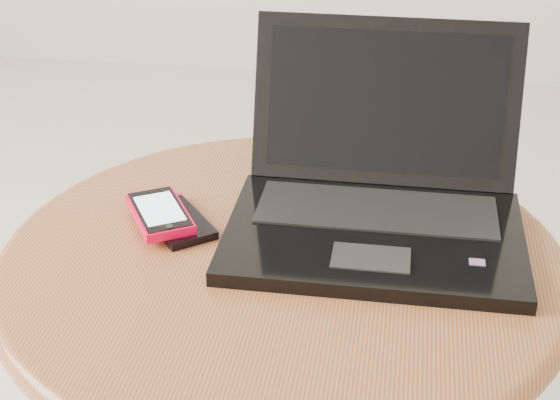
# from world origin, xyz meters

# --- Properties ---
(table) EXTENTS (0.62, 0.62, 0.49)m
(table) POSITION_xyz_m (-0.02, 0.09, 0.38)
(table) COLOR #56260F
(table) RESTS_ON ground
(laptop) EXTENTS (0.32, 0.29, 0.20)m
(laptop) POSITION_xyz_m (0.07, 0.17, 0.53)
(laptop) COLOR black
(laptop) RESTS_ON table
(phone_black) EXTENTS (0.11, 0.12, 0.01)m
(phone_black) POSITION_xyz_m (-0.15, 0.13, 0.49)
(phone_black) COLOR black
(phone_black) RESTS_ON table
(phone_pink) EXTENTS (0.10, 0.12, 0.01)m
(phone_pink) POSITION_xyz_m (-0.17, 0.12, 0.50)
(phone_pink) COLOR #F20130
(phone_pink) RESTS_ON phone_black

